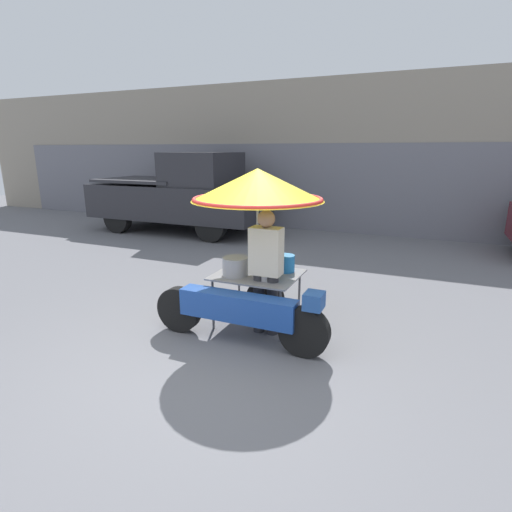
% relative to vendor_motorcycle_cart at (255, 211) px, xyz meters
% --- Properties ---
extents(ground_plane, '(36.00, 36.00, 0.00)m').
position_rel_vendor_motorcycle_cart_xyz_m(ground_plane, '(0.00, -1.16, -1.50)').
color(ground_plane, slate).
extents(shopfront_building, '(28.00, 2.06, 4.09)m').
position_rel_vendor_motorcycle_cart_xyz_m(shopfront_building, '(0.00, 7.58, 0.53)').
color(shopfront_building, gray).
rests_on(shopfront_building, ground).
extents(vendor_motorcycle_cart, '(2.20, 1.63, 2.01)m').
position_rel_vendor_motorcycle_cart_xyz_m(vendor_motorcycle_cart, '(0.00, 0.00, 0.00)').
color(vendor_motorcycle_cart, black).
rests_on(vendor_motorcycle_cart, ground).
extents(vendor_person, '(0.38, 0.22, 1.55)m').
position_rel_vendor_motorcycle_cart_xyz_m(vendor_person, '(0.20, -0.14, -0.64)').
color(vendor_person, '#2D2D33').
rests_on(vendor_person, ground).
extents(pickup_truck, '(4.90, 1.98, 2.16)m').
position_rel_vendor_motorcycle_cart_xyz_m(pickup_truck, '(-4.30, 4.92, -0.47)').
color(pickup_truck, black).
rests_on(pickup_truck, ground).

